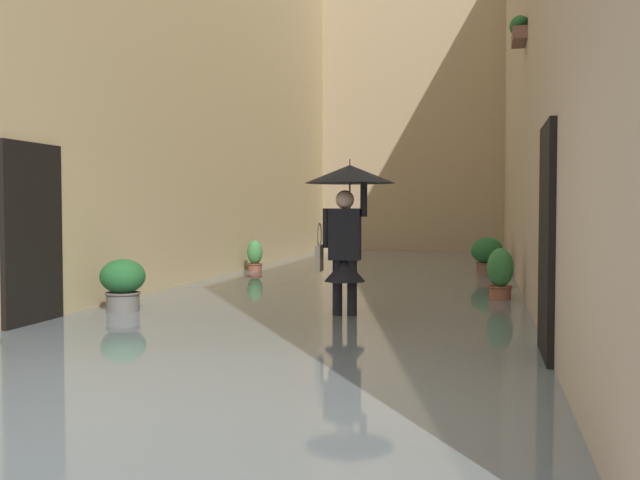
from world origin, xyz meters
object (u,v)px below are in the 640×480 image
Objects in this scene: potted_plant_mid_left at (487,256)px; person_wading at (347,207)px; potted_plant_near_left at (491,255)px; potted_plant_far_left at (500,277)px; potted_plant_far_right at (255,258)px; potted_plant_near_right at (123,287)px.

person_wading is at bearing 74.30° from potted_plant_mid_left.
potted_plant_far_left is at bearing 90.93° from potted_plant_near_left.
person_wading is 2.58× the size of potted_plant_far_right.
person_wading is 2.30× the size of potted_plant_far_left.
potted_plant_mid_left reaches higher than potted_plant_far_right.
potted_plant_near_left is at bearing -166.97° from potted_plant_far_right.
person_wading reaches higher than potted_plant_near_right.
potted_plant_near_right is 0.92× the size of potted_plant_mid_left.
potted_plant_mid_left is 4.73m from potted_plant_far_right.
potted_plant_near_right is 7.65m from potted_plant_mid_left.
potted_plant_far_left is 3.87m from potted_plant_mid_left.
potted_plant_far_right is at bearing -38.62° from potted_plant_far_left.
potted_plant_mid_left is at bearing -105.70° from person_wading.
person_wading is at bearing 48.22° from potted_plant_far_left.
person_wading is 2.51× the size of potted_plant_near_right.
person_wading is at bearing 76.04° from potted_plant_near_left.
potted_plant_mid_left is (0.10, 1.17, 0.04)m from potted_plant_near_left.
potted_plant_far_left reaches higher than potted_plant_near_right.
potted_plant_near_left reaches higher than potted_plant_far_right.
potted_plant_mid_left is (0.18, -3.87, 0.05)m from potted_plant_far_left.
potted_plant_near_right is 1.03× the size of potted_plant_far_right.
potted_plant_near_right is 5.23m from potted_plant_far_left.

